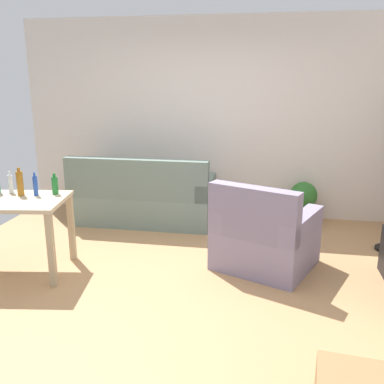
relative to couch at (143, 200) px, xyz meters
The scene contains 10 objects.
ground_plane 1.79m from the couch, 64.14° to the right, with size 5.20×4.40×0.02m, color tan.
wall_rear 1.43m from the couch, 38.53° to the left, with size 5.20×0.10×2.70m, color silver.
couch is the anchor object (origin of this frame).
desk 1.97m from the couch, 117.87° to the right, with size 1.29×0.87×0.76m.
potted_plant 2.15m from the couch, ahead, with size 0.36×0.36×0.57m.
armchair 2.01m from the couch, 35.78° to the right, with size 1.16×1.12×0.92m.
bottle_clear 1.84m from the couch, 122.51° to the right, with size 0.05×0.05×0.23m.
bottle_amber 1.84m from the couch, 116.93° to the right, with size 0.07×0.07×0.29m.
bottle_blue 1.75m from the couch, 112.77° to the right, with size 0.05×0.05×0.24m.
bottle_green 1.62m from the couch, 108.27° to the right, with size 0.06×0.06×0.22m.
Camera 1 is at (0.86, -3.73, 1.91)m, focal length 39.98 mm.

